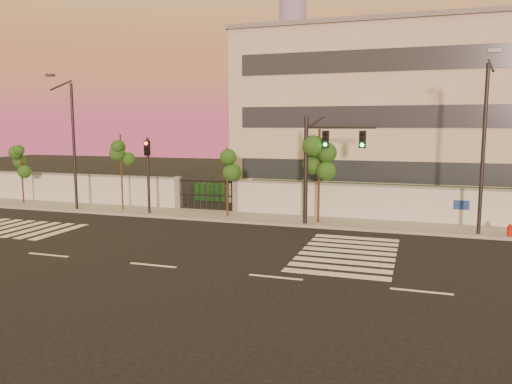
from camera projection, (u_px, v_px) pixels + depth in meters
ground at (153, 265)px, 19.54m from camera, size 120.00×120.00×0.00m
sidewalk at (243, 217)px, 29.41m from camera, size 60.00×3.00×0.15m
perimeter_wall at (253, 197)px, 30.66m from camera, size 60.00×0.36×2.20m
hedge_row at (281, 196)px, 32.95m from camera, size 41.00×4.25×1.80m
institutional_building at (411, 116)px, 36.64m from camera, size 24.40×12.40×12.25m
distant_skyscraper at (293, 30)px, 295.15m from camera, size 16.00×16.00×118.00m
road_markings at (164, 241)px, 23.56m from camera, size 57.00×7.62×0.02m
street_tree_b at (22, 161)px, 33.97m from camera, size 1.36×1.08×4.13m
street_tree_c at (121, 155)px, 31.26m from camera, size 1.32×1.05×4.90m
street_tree_d at (228, 167)px, 28.89m from camera, size 1.47×1.17×4.18m
street_tree_e at (320, 155)px, 27.01m from camera, size 1.65×1.31×5.26m
traffic_signal_main at (320, 158)px, 26.46m from camera, size 3.75×0.37×5.93m
traffic_signal_secondary at (148, 166)px, 30.02m from camera, size 0.37×0.35×4.74m
streetlight_west at (72, 140)px, 31.21m from camera, size 0.50×2.03×8.44m
streetlight_east at (484, 141)px, 23.77m from camera, size 0.52×2.11×8.75m
fire_hydrant at (510, 232)px, 23.99m from camera, size 0.28×0.28×0.75m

